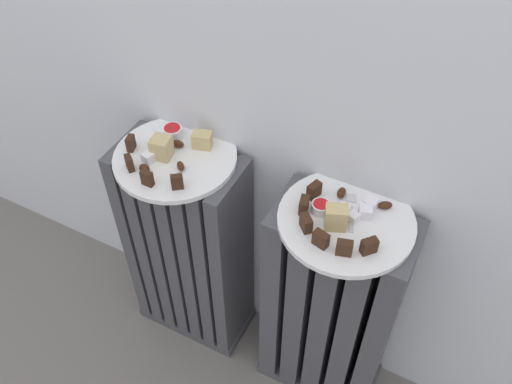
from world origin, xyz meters
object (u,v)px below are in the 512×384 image
radiator_right (330,311)px  fork (351,210)px  plate_left (175,158)px  jam_bowl_right (321,207)px  radiator_left (189,251)px  jam_bowl_left (173,132)px  plate_right (346,221)px

radiator_right → fork: size_ratio=6.49×
plate_left → fork: 0.40m
plate_left → fork: fork is taller
jam_bowl_right → fork: jam_bowl_right is taller
radiator_left → jam_bowl_right: bearing=-0.8°
radiator_right → jam_bowl_left: bearing=173.2°
plate_right → jam_bowl_left: 0.44m
radiator_right → plate_right: 0.33m
radiator_right → fork: 0.34m
plate_right → plate_left: bearing=180.0°
radiator_left → plate_left: (0.00, 0.00, 0.33)m
plate_right → jam_bowl_right: size_ratio=7.20×
radiator_left → radiator_right: same height
plate_right → jam_bowl_left: size_ratio=6.14×
jam_bowl_right → jam_bowl_left: bearing=171.5°
plate_right → fork: fork is taller
plate_left → radiator_left: bearing=-90.0°
plate_right → fork: 0.03m
fork → jam_bowl_left: bearing=176.5°
radiator_left → plate_right: 0.52m
jam_bowl_right → fork: (0.05, 0.03, -0.01)m
radiator_right → fork: bearing=89.2°
fork → plate_left: bearing=-176.4°
plate_right → radiator_left: bearing=-180.0°
plate_left → jam_bowl_left: 0.07m
fork → jam_bowl_right: bearing=-150.6°
plate_right → fork: bearing=89.2°
radiator_left → fork: bearing=3.6°
radiator_left → plate_right: bearing=0.0°
radiator_right → jam_bowl_left: 0.56m
jam_bowl_left → fork: bearing=-3.5°
plate_right → jam_bowl_left: bearing=173.2°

